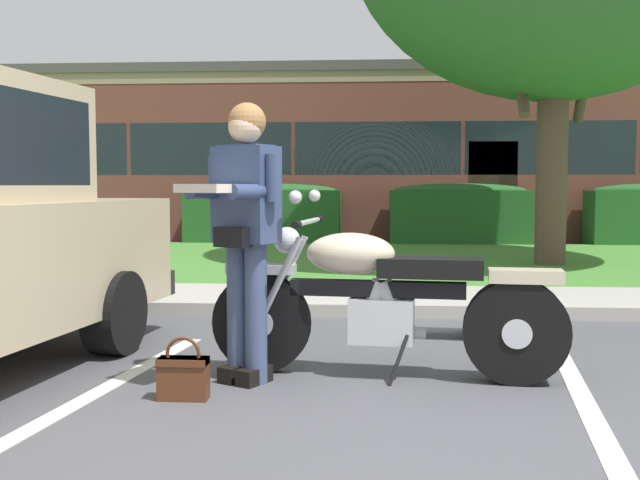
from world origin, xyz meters
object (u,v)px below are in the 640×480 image
Objects in this scene: brick_building at (313,160)px; handbag at (183,374)px; hedge_left at (263,212)px; hedge_center_left at (459,213)px; motorcycle at (399,302)px; rider_person at (244,218)px.

handbag is at bearing -87.87° from brick_building.
hedge_left is 1.13× the size of hedge_center_left.
motorcycle reaches higher than handbag.
brick_building is at bearing 92.13° from handbag.
handbag is 11.52m from hedge_center_left.
motorcycle is 1.31× the size of rider_person.
rider_person is 11.06m from hedge_center_left.
motorcycle is at bearing 11.01° from rider_person.
rider_person is 10.88m from hedge_left.
handbag is 16.85m from brick_building.
brick_building reaches higher than handbag.
rider_person is 0.08× the size of brick_building.
hedge_center_left is (1.54, 10.59, 0.17)m from motorcycle.
motorcycle is at bearing -77.18° from hedge_left.
motorcycle is 1.10m from rider_person.
motorcycle is 10.86m from hedge_left.
hedge_left is (-1.46, 10.77, -0.36)m from rider_person.
motorcycle is 6.23× the size of handbag.
hedge_center_left is (2.48, 10.77, -0.36)m from rider_person.
rider_person is 0.62× the size of hedge_center_left.
rider_person is 0.99m from handbag.
handbag is 0.13× the size of hedge_center_left.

